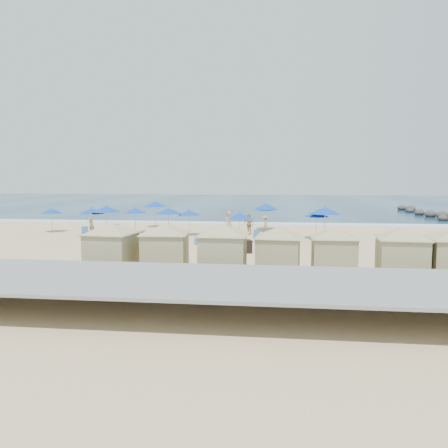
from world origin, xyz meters
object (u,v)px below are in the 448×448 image
(cabana_1, at_px, (165,243))
(umbrella_9, at_px, (266,208))
(umbrella_4, at_px, (155,204))
(umbrella_7, at_px, (266,207))
(cabana_3, at_px, (278,246))
(umbrella_6, at_px, (168,211))
(rock_jetty, at_px, (434,215))
(cabana_0, at_px, (111,242))
(beachgoer_3, at_px, (229,221))
(umbrella_10, at_px, (316,214))
(beachgoer_1, at_px, (249,224))
(umbrella_2, at_px, (135,211))
(cabana_4, at_px, (334,246))
(umbrella_5, at_px, (189,213))
(beachgoer_2, at_px, (265,224))
(umbrella_8, at_px, (240,216))
(umbrella_3, at_px, (106,209))
(trash_bin, at_px, (245,246))
(cabana_2, at_px, (223,244))
(cabana_5, at_px, (402,248))
(umbrella_0, at_px, (52,211))
(umbrella_11, at_px, (325,211))
(umbrella_1, at_px, (92,211))
(beachgoer_0, at_px, (91,223))

(cabana_1, distance_m, umbrella_9, 20.74)
(umbrella_4, distance_m, umbrella_7, 11.08)
(cabana_3, distance_m, umbrella_6, 16.55)
(rock_jetty, height_order, cabana_1, cabana_1)
(cabana_0, xyz_separation_m, cabana_1, (2.64, 0.29, -0.01))
(cabana_1, distance_m, umbrella_4, 21.79)
(umbrella_6, height_order, umbrella_9, umbrella_6)
(cabana_1, xyz_separation_m, beachgoer_3, (0.98, 19.65, -0.79))
(umbrella_10, bearing_deg, beachgoer_1, 159.13)
(umbrella_4, relative_size, beachgoer_1, 1.44)
(cabana_3, xyz_separation_m, umbrella_2, (-12.44, 16.17, 0.40))
(cabana_4, relative_size, umbrella_5, 1.95)
(cabana_1, bearing_deg, cabana_0, -173.68)
(umbrella_2, distance_m, umbrella_10, 15.61)
(rock_jetty, height_order, beachgoer_2, beachgoer_2)
(umbrella_2, distance_m, beachgoer_3, 8.66)
(rock_jetty, height_order, umbrella_5, umbrella_5)
(umbrella_9, distance_m, beachgoer_3, 3.70)
(umbrella_10, bearing_deg, umbrella_8, -154.00)
(cabana_4, bearing_deg, cabana_0, -176.80)
(umbrella_3, relative_size, beachgoer_2, 1.70)
(trash_bin, height_order, beachgoer_3, beachgoer_3)
(cabana_2, distance_m, umbrella_10, 15.62)
(cabana_5, xyz_separation_m, umbrella_10, (-2.59, 14.38, 0.37))
(rock_jetty, height_order, umbrella_0, umbrella_0)
(rock_jetty, relative_size, cabana_1, 5.87)
(umbrella_11, height_order, beachgoer_1, umbrella_11)
(cabana_5, relative_size, umbrella_7, 1.72)
(rock_jetty, height_order, umbrella_4, umbrella_4)
(umbrella_4, height_order, umbrella_7, umbrella_4)
(umbrella_1, height_order, umbrella_9, umbrella_1)
(umbrella_3, bearing_deg, trash_bin, -27.95)
(umbrella_4, xyz_separation_m, beachgoer_0, (-4.23, -5.36, -1.40))
(umbrella_0, distance_m, beachgoer_3, 15.94)
(umbrella_4, bearing_deg, trash_bin, -54.47)
(cabana_0, xyz_separation_m, umbrella_3, (-5.76, 13.64, 0.65))
(umbrella_0, relative_size, umbrella_9, 0.92)
(umbrella_3, height_order, umbrella_5, umbrella_3)
(beachgoer_2, distance_m, beachgoer_3, 4.01)
(umbrella_1, bearing_deg, umbrella_10, 1.61)
(cabana_2, height_order, umbrella_5, cabana_2)
(cabana_0, xyz_separation_m, umbrella_10, (11.19, 14.51, 0.34))
(umbrella_1, xyz_separation_m, umbrella_8, (12.53, -2.33, -0.09))
(cabana_0, bearing_deg, umbrella_2, 104.50)
(cabana_0, bearing_deg, cabana_2, -0.45)
(cabana_4, bearing_deg, umbrella_0, 145.51)
(umbrella_6, bearing_deg, cabana_5, -44.39)
(trash_bin, height_order, umbrella_0, umbrella_0)
(cabana_0, height_order, umbrella_4, cabana_0)
(cabana_4, distance_m, beachgoer_3, 20.64)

